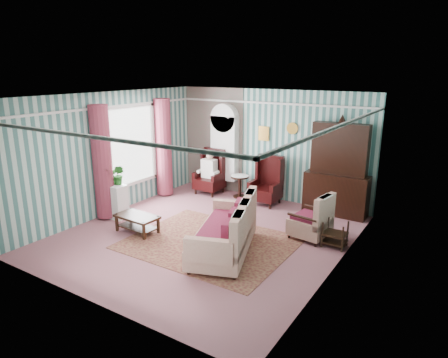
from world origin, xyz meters
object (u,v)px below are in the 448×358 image
Objects in this scene: round_side_table at (240,187)px; nest_table at (335,234)px; sofa at (224,226)px; seated_woman at (209,173)px; coffee_table at (137,224)px; wingback_left at (209,172)px; wingback_right at (266,181)px; dresser_hutch at (338,167)px; plant_stand at (115,201)px; floral_armchair at (311,214)px; bookcase at (224,153)px.

round_side_table is 1.11× the size of nest_table.
sofa is at bearing -64.80° from round_side_table.
round_side_table is at bearing 151.80° from nest_table.
round_side_table is (0.90, 0.15, -0.29)m from seated_woman.
seated_woman is 3.80m from sofa.
seated_woman is at bearing 94.90° from coffee_table.
wingback_right is (1.75, 0.00, 0.00)m from wingback_left.
round_side_table is 0.64× the size of coffee_table.
wingback_right is 2.31× the size of nest_table.
wingback_left is at bearing 180.00° from wingback_right.
dresser_hutch is 5.31m from plant_stand.
wingback_right is 1.56× the size of plant_stand.
floral_armchair is 1.12× the size of coffee_table.
round_side_table is 0.75× the size of plant_stand.
bookcase is 1.79× the size of wingback_right.
coffee_table is (-0.63, -3.28, -0.11)m from round_side_table.
coffee_table is (-3.23, -1.71, -0.33)m from floral_armchair.
sofa is at bearing 4.20° from coffee_table.
dresser_hutch is 2.75m from round_side_table.
round_side_table is at bearing 66.81° from floral_armchair.
nest_table is at bearing 13.84° from plant_stand.
bookcase reaches higher than plant_stand.
wingback_right is at bearing 0.00° from wingback_left.
dresser_hutch is at bearing -38.99° from sofa.
coffee_table is (-2.10, -0.15, -0.36)m from sofa.
bookcase is at bearing 159.73° from round_side_table.
wingback_left is 1.75m from wingback_right.
bookcase is at bearing 153.08° from nest_table.
seated_woman is at bearing 0.00° from wingback_left.
floral_armchair is (3.25, -1.81, -0.59)m from bookcase.
nest_table is at bearing -28.20° from round_side_table.
seated_woman is 0.55× the size of sofa.
wingback_right reaches higher than nest_table.
bookcase is 3.73× the size of round_side_table.
wingback_left is 4.37m from nest_table.
sofa is 2.14m from coffee_table.
nest_table is 0.51× the size of floral_armchair.
wingback_left is at bearing 159.15° from nest_table.
plant_stand is at bearing -132.84° from wingback_right.
seated_woman is 1.25× the size of coffee_table.
round_side_table is (0.65, -0.24, -0.82)m from bookcase.
dresser_hutch is 4.37× the size of nest_table.
sofa is (3.17, -0.22, 0.15)m from plant_stand.
bookcase is 4.02m from sofa.
wingback_right is 0.58× the size of sofa.
wingback_left is 2.31× the size of nest_table.
floral_armchair is (0.00, -1.69, -0.65)m from dresser_hutch.
plant_stand is 3.18m from sofa.
sofa is (2.12, -3.36, -0.57)m from bookcase.
wingback_left is 3.80m from sofa.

